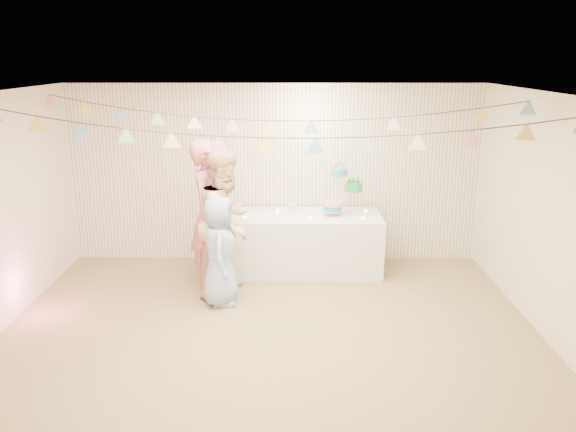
{
  "coord_description": "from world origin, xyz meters",
  "views": [
    {
      "loc": [
        0.23,
        -5.55,
        2.97
      ],
      "look_at": [
        0.2,
        0.8,
        1.15
      ],
      "focal_mm": 35.0,
      "sensor_mm": 36.0,
      "label": 1
    }
  ],
  "objects_px": {
    "table": "(303,243)",
    "cake_stand": "(342,195)",
    "person_adult_b": "(227,223)",
    "person_child": "(220,251)",
    "person_adult_a": "(210,215)"
  },
  "relations": [
    {
      "from": "table",
      "to": "cake_stand",
      "type": "relative_size",
      "value": 3.17
    },
    {
      "from": "cake_stand",
      "to": "person_adult_b",
      "type": "distance_m",
      "value": 1.75
    },
    {
      "from": "table",
      "to": "cake_stand",
      "type": "distance_m",
      "value": 0.88
    },
    {
      "from": "person_child",
      "to": "person_adult_b",
      "type": "bearing_deg",
      "value": -12.43
    },
    {
      "from": "table",
      "to": "person_adult_b",
      "type": "bearing_deg",
      "value": -141.43
    },
    {
      "from": "table",
      "to": "person_child",
      "type": "xyz_separation_m",
      "value": [
        -1.03,
        -1.11,
        0.27
      ]
    },
    {
      "from": "cake_stand",
      "to": "person_adult_a",
      "type": "bearing_deg",
      "value": -161.09
    },
    {
      "from": "cake_stand",
      "to": "person_adult_a",
      "type": "distance_m",
      "value": 1.88
    },
    {
      "from": "person_adult_a",
      "to": "person_adult_b",
      "type": "relative_size",
      "value": 1.04
    },
    {
      "from": "person_adult_b",
      "to": "person_child",
      "type": "xyz_separation_m",
      "value": [
        -0.05,
        -0.33,
        -0.26
      ]
    },
    {
      "from": "person_adult_b",
      "to": "person_child",
      "type": "height_order",
      "value": "person_adult_b"
    },
    {
      "from": "table",
      "to": "person_adult_a",
      "type": "bearing_deg",
      "value": -155.49
    },
    {
      "from": "table",
      "to": "person_adult_b",
      "type": "height_order",
      "value": "person_adult_b"
    },
    {
      "from": "table",
      "to": "person_child",
      "type": "relative_size",
      "value": 1.61
    },
    {
      "from": "person_adult_b",
      "to": "cake_stand",
      "type": "bearing_deg",
      "value": -36.17
    }
  ]
}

